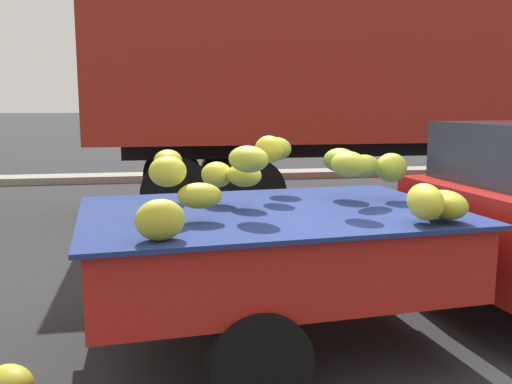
% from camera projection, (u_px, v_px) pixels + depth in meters
% --- Properties ---
extents(ground, '(220.00, 220.00, 0.00)m').
position_uv_depth(ground, '(363.00, 341.00, 4.43)').
color(ground, '#28282B').
extents(curb_strip, '(80.00, 0.80, 0.16)m').
position_uv_depth(curb_strip, '(221.00, 175.00, 13.96)').
color(curb_strip, gray).
rests_on(curb_strip, ground).
extents(pickup_truck, '(4.97, 2.25, 1.70)m').
position_uv_depth(pickup_truck, '(487.00, 221.00, 4.66)').
color(pickup_truck, '#B21E19').
rests_on(pickup_truck, ground).
extents(semi_trailer, '(12.01, 2.71, 3.95)m').
position_uv_depth(semi_trailer, '(435.00, 65.00, 9.85)').
color(semi_trailer, maroon).
rests_on(semi_trailer, ground).
extents(fallen_banana_bunch_near_tailgate, '(0.42, 0.41, 0.22)m').
position_uv_depth(fallen_banana_bunch_near_tailgate, '(10.00, 382.00, 3.55)').
color(fallen_banana_bunch_near_tailgate, gold).
rests_on(fallen_banana_bunch_near_tailgate, ground).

